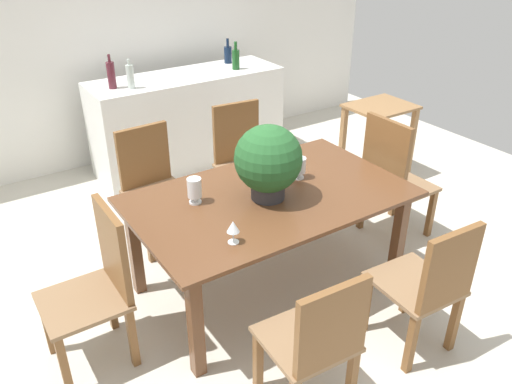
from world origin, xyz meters
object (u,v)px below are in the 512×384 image
object	(u,v)px
chair_head_end	(99,281)
chair_far_right	(241,155)
crystal_vase_left	(299,166)
dining_table	(269,207)
chair_foot_end	(392,175)
wine_glass	(233,227)
side_table	(379,125)
wine_bottle_amber	(111,75)
crystal_vase_center_near	(194,189)
chair_near_left	(317,341)
wine_bottle_dark	(236,59)
wine_bottle_green	(130,76)
kitchen_counter	(189,121)
chair_far_left	(152,181)
wine_bottle_clear	(228,54)
flower_centerpiece	(268,161)
chair_near_right	(429,284)

from	to	relation	value
chair_head_end	chair_far_right	size ratio (longest dim) A/B	1.00
crystal_vase_left	dining_table	bearing A→B (deg)	-164.30
dining_table	chair_far_right	world-z (taller)	chair_far_right
chair_head_end	chair_foot_end	bearing A→B (deg)	90.19
wine_glass	side_table	size ratio (longest dim) A/B	0.19
crystal_vase_left	wine_bottle_amber	bearing A→B (deg)	106.22
crystal_vase_left	wine_glass	distance (m)	0.90
chair_head_end	wine_bottle_amber	bearing A→B (deg)	157.23
chair_head_end	crystal_vase_center_near	bearing A→B (deg)	103.81
chair_near_left	wine_bottle_dark	world-z (taller)	wine_bottle_dark
dining_table	wine_bottle_green	size ratio (longest dim) A/B	6.86
wine_bottle_amber	side_table	world-z (taller)	wine_bottle_amber
chair_near_left	wine_bottle_amber	bearing A→B (deg)	-89.03
chair_near_left	crystal_vase_left	distance (m)	1.35
chair_far_right	kitchen_counter	size ratio (longest dim) A/B	0.50
chair_far_left	crystal_vase_center_near	distance (m)	0.90
wine_bottle_amber	wine_bottle_green	bearing A→B (deg)	-34.64
chair_far_left	wine_bottle_clear	bearing A→B (deg)	38.16
crystal_vase_center_near	chair_foot_end	bearing A→B (deg)	-6.07
wine_bottle_green	wine_bottle_amber	bearing A→B (deg)	145.36
wine_bottle_clear	side_table	size ratio (longest dim) A/B	0.34
chair_head_end	wine_bottle_green	bearing A→B (deg)	152.97
crystal_vase_center_near	wine_bottle_dark	bearing A→B (deg)	52.18
crystal_vase_center_near	wine_bottle_green	size ratio (longest dim) A/B	0.65
chair_far_right	wine_bottle_dark	size ratio (longest dim) A/B	3.50
crystal_vase_center_near	kitchen_counter	xyz separation A→B (m)	(0.92, 1.95, -0.35)
chair_foot_end	chair_head_end	xyz separation A→B (m)	(-2.32, -0.00, -0.03)
wine_glass	wine_bottle_dark	xyz separation A→B (m)	(1.47, 2.37, 0.23)
side_table	wine_glass	bearing A→B (deg)	-153.18
crystal_vase_left	wine_bottle_green	xyz separation A→B (m)	(-0.44, 1.90, 0.24)
wine_bottle_clear	wine_bottle_green	world-z (taller)	wine_bottle_green
flower_centerpiece	wine_glass	size ratio (longest dim) A/B	3.54
chair_near_left	wine_glass	xyz separation A→B (m)	(-0.07, 0.66, 0.33)
wine_bottle_clear	chair_head_end	bearing A→B (deg)	-134.04
chair_near_left	wine_bottle_amber	size ratio (longest dim) A/B	2.94
chair_head_end	crystal_vase_center_near	xyz separation A→B (m)	(0.71, 0.17, 0.31)
chair_near_right	kitchen_counter	world-z (taller)	kitchen_counter
wine_bottle_green	wine_bottle_amber	distance (m)	0.17
chair_near_left	wine_bottle_green	distance (m)	3.06
chair_far_right	wine_bottle_amber	xyz separation A→B (m)	(-0.70, 1.07, 0.55)
crystal_vase_left	side_table	bearing A→B (deg)	25.88
dining_table	flower_centerpiece	size ratio (longest dim) A/B	3.67
chair_near_left	wine_glass	size ratio (longest dim) A/B	6.45
chair_near_right	crystal_vase_center_near	xyz separation A→B (m)	(-0.85, 1.19, 0.33)
chair_far_right	chair_foot_end	bearing A→B (deg)	-48.33
chair_near_left	wine_bottle_clear	size ratio (longest dim) A/B	3.53
crystal_vase_left	side_table	distance (m)	1.77
chair_near_left	wine_bottle_dark	size ratio (longest dim) A/B	3.25
wine_glass	wine_bottle_dark	distance (m)	2.80
crystal_vase_center_near	side_table	world-z (taller)	crystal_vase_center_near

